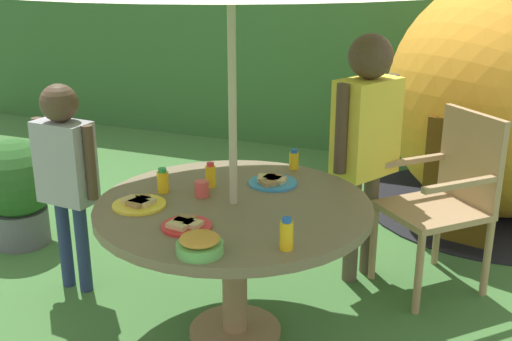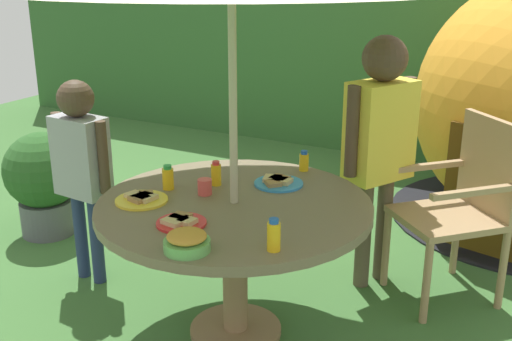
{
  "view_description": "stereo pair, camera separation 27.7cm",
  "coord_description": "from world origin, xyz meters",
  "px_view_note": "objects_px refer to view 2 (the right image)",
  "views": [
    {
      "loc": [
        1.08,
        -2.41,
        1.75
      ],
      "look_at": [
        0.1,
        0.02,
        0.84
      ],
      "focal_mm": 44.2,
      "sensor_mm": 36.0,
      "label": 1
    },
    {
      "loc": [
        1.33,
        -2.29,
        1.75
      ],
      "look_at": [
        0.1,
        0.02,
        0.84
      ],
      "focal_mm": 44.2,
      "sensor_mm": 36.0,
      "label": 2
    }
  ],
  "objects_px": {
    "juice_bottle_near_left": "(274,236)",
    "juice_bottle_near_right": "(304,161)",
    "garden_table": "(234,223)",
    "child_in_grey_shirt": "(81,157)",
    "snack_bowl": "(187,241)",
    "plate_back_edge": "(181,222)",
    "juice_bottle_center_front": "(216,174)",
    "juice_bottle_far_right": "(168,178)",
    "plate_far_left": "(142,199)",
    "child_in_yellow_shirt": "(380,131)",
    "plate_mid_left": "(278,182)",
    "potted_plant": "(43,179)",
    "wooden_chair": "(464,200)",
    "cup_near": "(205,187)"
  },
  "relations": [
    {
      "from": "juice_bottle_near_right",
      "to": "cup_near",
      "type": "relative_size",
      "value": 1.45
    },
    {
      "from": "garden_table",
      "to": "juice_bottle_near_left",
      "type": "relative_size",
      "value": 9.62
    },
    {
      "from": "wooden_chair",
      "to": "juice_bottle_far_right",
      "type": "distance_m",
      "value": 1.52
    },
    {
      "from": "child_in_grey_shirt",
      "to": "juice_bottle_center_front",
      "type": "bearing_deg",
      "value": 9.86
    },
    {
      "from": "snack_bowl",
      "to": "garden_table",
      "type": "bearing_deg",
      "value": 99.78
    },
    {
      "from": "snack_bowl",
      "to": "plate_back_edge",
      "type": "relative_size",
      "value": 0.86
    },
    {
      "from": "garden_table",
      "to": "juice_bottle_center_front",
      "type": "relative_size",
      "value": 10.32
    },
    {
      "from": "plate_mid_left",
      "to": "juice_bottle_near_left",
      "type": "bearing_deg",
      "value": -65.13
    },
    {
      "from": "juice_bottle_far_right",
      "to": "plate_far_left",
      "type": "bearing_deg",
      "value": -94.33
    },
    {
      "from": "snack_bowl",
      "to": "plate_far_left",
      "type": "height_order",
      "value": "snack_bowl"
    },
    {
      "from": "child_in_yellow_shirt",
      "to": "juice_bottle_far_right",
      "type": "bearing_deg",
      "value": -16.67
    },
    {
      "from": "plate_far_left",
      "to": "juice_bottle_near_right",
      "type": "height_order",
      "value": "juice_bottle_near_right"
    },
    {
      "from": "plate_mid_left",
      "to": "plate_far_left",
      "type": "bearing_deg",
      "value": -132.59
    },
    {
      "from": "plate_mid_left",
      "to": "cup_near",
      "type": "bearing_deg",
      "value": -131.07
    },
    {
      "from": "plate_mid_left",
      "to": "juice_bottle_near_left",
      "type": "xyz_separation_m",
      "value": [
        0.3,
        -0.65,
        0.05
      ]
    },
    {
      "from": "garden_table",
      "to": "plate_mid_left",
      "type": "height_order",
      "value": "plate_mid_left"
    },
    {
      "from": "child_in_yellow_shirt",
      "to": "plate_back_edge",
      "type": "distance_m",
      "value": 1.24
    },
    {
      "from": "plate_back_edge",
      "to": "juice_bottle_near_left",
      "type": "xyz_separation_m",
      "value": [
        0.45,
        -0.03,
        0.05
      ]
    },
    {
      "from": "wooden_chair",
      "to": "plate_far_left",
      "type": "bearing_deg",
      "value": -94.91
    },
    {
      "from": "wooden_chair",
      "to": "juice_bottle_far_right",
      "type": "xyz_separation_m",
      "value": [
        -1.22,
        -0.89,
        0.2
      ]
    },
    {
      "from": "juice_bottle_near_left",
      "to": "garden_table",
      "type": "bearing_deg",
      "value": 136.8
    },
    {
      "from": "child_in_grey_shirt",
      "to": "plate_back_edge",
      "type": "xyz_separation_m",
      "value": [
        0.92,
        -0.4,
        -0.03
      ]
    },
    {
      "from": "child_in_yellow_shirt",
      "to": "snack_bowl",
      "type": "distance_m",
      "value": 1.36
    },
    {
      "from": "child_in_yellow_shirt",
      "to": "plate_mid_left",
      "type": "relative_size",
      "value": 5.72
    },
    {
      "from": "plate_back_edge",
      "to": "juice_bottle_near_right",
      "type": "xyz_separation_m",
      "value": [
        0.17,
        0.87,
        0.04
      ]
    },
    {
      "from": "potted_plant",
      "to": "plate_mid_left",
      "type": "relative_size",
      "value": 2.85
    },
    {
      "from": "potted_plant",
      "to": "juice_bottle_far_right",
      "type": "height_order",
      "value": "juice_bottle_far_right"
    },
    {
      "from": "child_in_grey_shirt",
      "to": "snack_bowl",
      "type": "distance_m",
      "value": 1.23
    },
    {
      "from": "garden_table",
      "to": "child_in_grey_shirt",
      "type": "height_order",
      "value": "child_in_grey_shirt"
    },
    {
      "from": "potted_plant",
      "to": "child_in_grey_shirt",
      "type": "relative_size",
      "value": 0.6
    },
    {
      "from": "potted_plant",
      "to": "snack_bowl",
      "type": "distance_m",
      "value": 2.02
    },
    {
      "from": "garden_table",
      "to": "plate_mid_left",
      "type": "distance_m",
      "value": 0.33
    },
    {
      "from": "potted_plant",
      "to": "child_in_yellow_shirt",
      "type": "height_order",
      "value": "child_in_yellow_shirt"
    },
    {
      "from": "wooden_chair",
      "to": "plate_back_edge",
      "type": "relative_size",
      "value": 4.61
    },
    {
      "from": "snack_bowl",
      "to": "juice_bottle_center_front",
      "type": "relative_size",
      "value": 1.48
    },
    {
      "from": "garden_table",
      "to": "wooden_chair",
      "type": "relative_size",
      "value": 1.3
    },
    {
      "from": "snack_bowl",
      "to": "plate_far_left",
      "type": "distance_m",
      "value": 0.57
    },
    {
      "from": "juice_bottle_near_left",
      "to": "juice_bottle_near_right",
      "type": "distance_m",
      "value": 0.95
    },
    {
      "from": "potted_plant",
      "to": "plate_mid_left",
      "type": "bearing_deg",
      "value": -4.12
    },
    {
      "from": "juice_bottle_near_left",
      "to": "child_in_yellow_shirt",
      "type": "bearing_deg",
      "value": 88.04
    },
    {
      "from": "child_in_yellow_shirt",
      "to": "snack_bowl",
      "type": "bearing_deg",
      "value": 13.32
    },
    {
      "from": "plate_far_left",
      "to": "potted_plant",
      "type": "bearing_deg",
      "value": 154.52
    },
    {
      "from": "child_in_yellow_shirt",
      "to": "child_in_grey_shirt",
      "type": "bearing_deg",
      "value": -35.58
    },
    {
      "from": "plate_back_edge",
      "to": "juice_bottle_center_front",
      "type": "distance_m",
      "value": 0.49
    },
    {
      "from": "wooden_chair",
      "to": "plate_back_edge",
      "type": "xyz_separation_m",
      "value": [
        -0.93,
        -1.2,
        0.15
      ]
    },
    {
      "from": "plate_far_left",
      "to": "cup_near",
      "type": "bearing_deg",
      "value": 45.49
    },
    {
      "from": "potted_plant",
      "to": "juice_bottle_near_right",
      "type": "height_order",
      "value": "juice_bottle_near_right"
    },
    {
      "from": "child_in_yellow_shirt",
      "to": "juice_bottle_near_left",
      "type": "height_order",
      "value": "child_in_yellow_shirt"
    },
    {
      "from": "juice_bottle_near_left",
      "to": "plate_far_left",
      "type": "bearing_deg",
      "value": 167.65
    },
    {
      "from": "juice_bottle_center_front",
      "to": "plate_far_left",
      "type": "bearing_deg",
      "value": -118.72
    }
  ]
}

